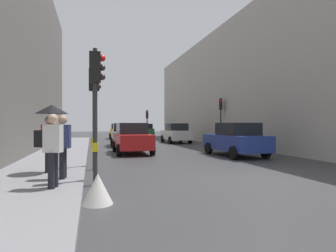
# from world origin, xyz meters

# --- Properties ---
(ground_plane) EXTENTS (120.00, 120.00, 0.00)m
(ground_plane) POSITION_xyz_m (0.00, 0.00, 0.00)
(ground_plane) COLOR #38383A
(sidewalk_kerb) EXTENTS (2.75, 40.00, 0.16)m
(sidewalk_kerb) POSITION_xyz_m (-6.57, 6.00, 0.08)
(sidewalk_kerb) COLOR gray
(sidewalk_kerb) RESTS_ON ground
(building_facade_right) EXTENTS (12.00, 35.57, 9.77)m
(building_facade_right) POSITION_xyz_m (11.20, 13.82, 4.88)
(building_facade_right) COLOR #B2ADA3
(building_facade_right) RESTS_ON ground
(traffic_light_near_left) EXTENTS (0.44, 0.26, 3.77)m
(traffic_light_near_left) POSITION_xyz_m (-4.87, 0.28, 2.60)
(traffic_light_near_left) COLOR #2D2D2D
(traffic_light_near_left) RESTS_ON ground
(traffic_light_mid_street) EXTENTS (0.33, 0.45, 3.78)m
(traffic_light_mid_street) POSITION_xyz_m (4.89, 12.63, 2.61)
(traffic_light_mid_street) COLOR #2D2D2D
(traffic_light_mid_street) RESTS_ON ground
(traffic_light_near_right) EXTENTS (0.44, 0.37, 3.85)m
(traffic_light_near_right) POSITION_xyz_m (-4.88, 2.98, 2.65)
(traffic_light_near_right) COLOR #2D2D2D
(traffic_light_near_right) RESTS_ON ground
(traffic_light_far_median) EXTENTS (0.25, 0.43, 3.27)m
(traffic_light_far_median) POSITION_xyz_m (0.92, 22.62, 2.26)
(traffic_light_far_median) COLOR #2D2D2D
(traffic_light_far_median) RESTS_ON ground
(car_white_compact) EXTENTS (2.02, 4.20, 1.76)m
(car_white_compact) POSITION_xyz_m (2.43, 16.73, 0.88)
(car_white_compact) COLOR silver
(car_white_compact) RESTS_ON ground
(car_silver_hatchback) EXTENTS (2.16, 4.27, 1.76)m
(car_silver_hatchback) POSITION_xyz_m (-2.55, 14.15, 0.88)
(car_silver_hatchback) COLOR #BCBCC1
(car_silver_hatchback) RESTS_ON ground
(car_blue_van) EXTENTS (2.16, 4.27, 1.76)m
(car_blue_van) POSITION_xyz_m (2.38, 5.67, 0.88)
(car_blue_van) COLOR navy
(car_blue_van) RESTS_ON ground
(car_green_estate) EXTENTS (2.27, 4.33, 1.76)m
(car_green_estate) POSITION_xyz_m (2.00, 29.21, 0.88)
(car_green_estate) COLOR #2D6038
(car_green_estate) RESTS_ON ground
(car_yellow_taxi) EXTENTS (2.12, 4.25, 1.76)m
(car_yellow_taxi) POSITION_xyz_m (-1.96, 25.35, 0.88)
(car_yellow_taxi) COLOR yellow
(car_yellow_taxi) RESTS_ON ground
(car_red_sedan) EXTENTS (2.03, 4.21, 1.76)m
(car_red_sedan) POSITION_xyz_m (-2.71, 8.60, 0.88)
(car_red_sedan) COLOR red
(car_red_sedan) RESTS_ON ground
(pedestrian_with_umbrella) EXTENTS (1.00, 1.00, 2.14)m
(pedestrian_with_umbrella) POSITION_xyz_m (-6.24, 1.86, 1.84)
(pedestrian_with_umbrella) COLOR black
(pedestrian_with_umbrella) RESTS_ON sidewalk_kerb
(pedestrian_with_grey_backpack) EXTENTS (0.63, 0.37, 1.77)m
(pedestrian_with_grey_backpack) POSITION_xyz_m (-5.81, 0.68, 1.16)
(pedestrian_with_grey_backpack) COLOR black
(pedestrian_with_grey_backpack) RESTS_ON sidewalk_kerb
(pedestrian_with_black_backpack) EXTENTS (0.65, 0.42, 1.77)m
(pedestrian_with_black_backpack) POSITION_xyz_m (-5.92, -0.51, 1.16)
(pedestrian_with_black_backpack) COLOR black
(pedestrian_with_black_backpack) RESTS_ON sidewalk_kerb
(warning_sign_triangle) EXTENTS (0.64, 0.64, 0.65)m
(warning_sign_triangle) POSITION_xyz_m (-4.87, -1.64, 0.33)
(warning_sign_triangle) COLOR silver
(warning_sign_triangle) RESTS_ON ground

